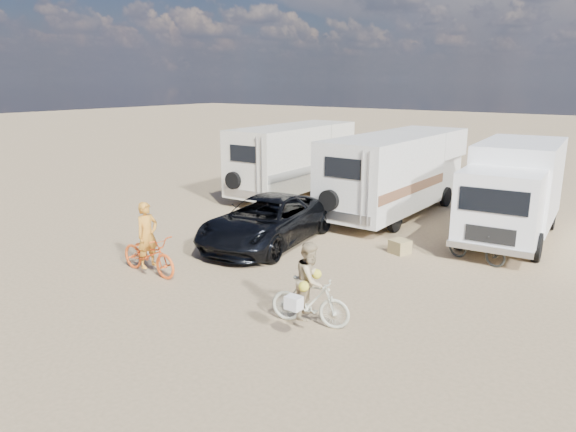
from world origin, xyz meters
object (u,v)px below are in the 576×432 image
Objects in this scene: rv_main at (396,175)px; rider_woman at (310,289)px; bike_parked at (477,246)px; cooler at (262,228)px; rv_left at (293,161)px; box_truck at (512,193)px; rider_man at (148,242)px; crate at (400,247)px; bike_man at (149,254)px; dark_suv at (266,221)px; bike_woman at (310,302)px.

rv_main reaches higher than rider_woman.
bike_parked is 6.21m from cooler.
rv_left is at bearing 23.64° from rider_woman.
box_truck is 2.84m from bike_parked.
crate is at bearing -38.76° from rider_man.
rv_left reaches higher than cooler.
bike_man reaches higher than bike_parked.
bike_woman is (3.96, -3.61, -0.20)m from dark_suv.
dark_suv is 0.99m from cooler.
cooler is at bearing 33.84° from rider_woman.
rider_woman is at bearing -50.76° from dark_suv.
rv_left reaches higher than bike_woman.
rv_left is at bearing 167.33° from box_truck.
bike_parked is 3.43× the size of crate.
box_truck reaches higher than dark_suv.
rv_main is 3.88× the size of bike_man.
dark_suv is 3.81m from crate.
box_truck reaches higher than bike_woman.
bike_woman is at bearing -88.86° from bike_man.
bike_man is at bearing 0.00° from rider_man.
bike_man is (-6.27, -8.28, -0.92)m from box_truck.
dark_suv reaches higher than bike_man.
bike_parked is at bearing -28.14° from bike_woman.
box_truck is at bearing -36.02° from rider_man.
bike_man reaches higher than cooler.
bike_parked is (1.42, 5.61, -0.32)m from rider_woman.
rider_man reaches higher than rider_woman.
dark_suv is (3.28, -5.79, -0.73)m from rv_left.
bike_parked is at bearing -25.53° from rv_left.
rv_left is at bearing 78.93° from bike_parked.
rider_woman is (4.74, 0.00, -0.06)m from rider_man.
bike_woman is 1.07× the size of rider_woman.
dark_suv is 3.30× the size of rider_woman.
bike_parked is at bearing -28.14° from rider_woman.
rider_woman is at bearing -0.00° from bike_woman.
crate is (6.75, -4.31, -1.23)m from rv_left.
rv_main is 9.48m from rider_woman.
bike_woman reaches higher than bike_parked.
bike_woman is at bearing -0.00° from rider_woman.
rv_main is at bearing -5.50° from rv_left.
rider_man is at bearing -103.32° from rv_main.
bike_woman is 5.12m from crate.
rv_left is 11.08× the size of cooler.
box_truck is at bearing -24.41° from rider_woman.
bike_woman is 0.99× the size of bike_parked.
crate is (3.48, 1.48, -0.50)m from dark_suv.
cooler is (-4.62, 4.19, -0.52)m from rider_woman.
rv_left is 9.78m from bike_man.
rv_left is 8.11m from crate.
bike_man is 4.74m from bike_woman.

